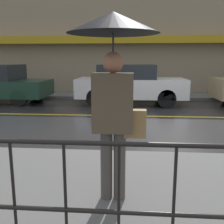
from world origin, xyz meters
name	(u,v)px	position (x,y,z in m)	size (l,w,h in m)	color
ground_plane	(163,117)	(0.00, 0.00, 0.00)	(80.00, 80.00, 0.00)	#262628
sidewalk_near	(208,197)	(0.00, -4.80, 0.05)	(28.00, 2.83, 0.10)	#60605E
sidewalk_far	(153,95)	(0.00, 4.38, 0.05)	(28.00, 2.00, 0.10)	#60605E
lane_marking	(163,116)	(0.00, 0.00, 0.00)	(25.20, 0.12, 0.01)	gold
building_storefront	(152,43)	(0.00, 5.50, 2.48)	(28.00, 0.85, 4.94)	gray
pedestrian	(114,59)	(-1.11, -4.98, 1.66)	(0.95, 0.95, 2.03)	#4C4742
car_white	(130,84)	(-1.02, 2.22, 0.76)	(4.04, 1.74, 1.49)	silver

